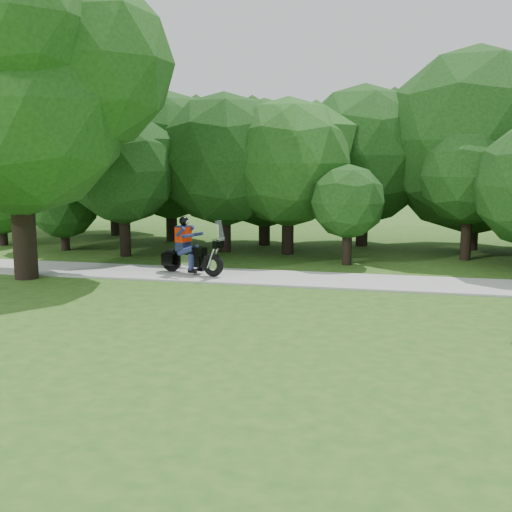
# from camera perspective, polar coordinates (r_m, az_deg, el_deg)

# --- Properties ---
(ground) EXTENTS (100.00, 100.00, 0.00)m
(ground) POSITION_cam_1_polar(r_m,az_deg,el_deg) (10.79, 11.15, -10.92)
(ground) COLOR #285217
(ground) RESTS_ON ground
(walkway) EXTENTS (60.00, 2.20, 0.06)m
(walkway) POSITION_cam_1_polar(r_m,az_deg,el_deg) (18.51, 11.85, -2.36)
(walkway) COLOR #A9A9A3
(walkway) RESTS_ON ground
(tree_line) EXTENTS (39.89, 11.36, 7.63)m
(tree_line) POSITION_cam_1_polar(r_m,az_deg,el_deg) (24.50, 14.00, 8.69)
(tree_line) COLOR black
(tree_line) RESTS_ON ground
(big_tree_west) EXTENTS (8.64, 6.56, 9.96)m
(big_tree_west) POSITION_cam_1_polar(r_m,az_deg,el_deg) (20.19, -20.16, 14.57)
(big_tree_west) COLOR black
(big_tree_west) RESTS_ON ground
(touring_motorcycle) EXTENTS (2.21, 1.18, 1.73)m
(touring_motorcycle) POSITION_cam_1_polar(r_m,az_deg,el_deg) (19.34, -6.10, 0.26)
(touring_motorcycle) COLOR black
(touring_motorcycle) RESTS_ON walkway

